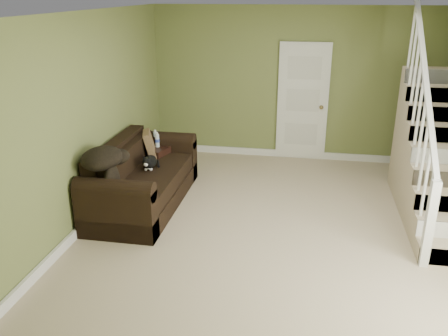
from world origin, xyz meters
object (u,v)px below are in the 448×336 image
at_px(side_table, 155,163).
at_px(banana, 144,187).
at_px(cat, 149,162).
at_px(sofa, 141,181).

bearing_deg(side_table, banana, -76.82).
relative_size(side_table, banana, 3.81).
distance_m(side_table, cat, 0.77).
relative_size(sofa, cat, 4.56).
distance_m(sofa, side_table, 0.83).
height_order(side_table, cat, side_table).
xyz_separation_m(side_table, cat, (0.17, -0.70, 0.27)).
bearing_deg(cat, side_table, 98.63).
bearing_deg(banana, side_table, 94.84).
xyz_separation_m(cat, banana, (0.16, -0.71, -0.06)).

